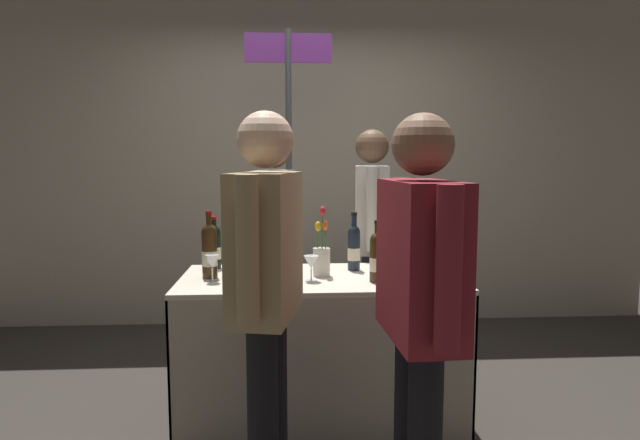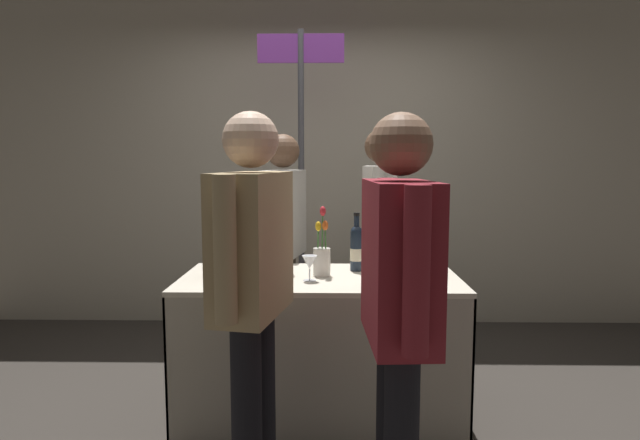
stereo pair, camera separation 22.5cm
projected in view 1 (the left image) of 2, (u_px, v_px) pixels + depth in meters
The scene contains 21 objects.
ground_plane at pixel (320, 418), 2.96m from camera, with size 12.00×12.00×0.00m, color #38332D.
back_partition at pixel (307, 148), 4.62m from camera, with size 5.97×0.12×2.99m, color #B2A893.
tasting_table at pixel (320, 322), 2.90m from camera, with size 1.46×0.72×0.79m.
featured_wine_bottle at pixel (245, 248), 3.01m from camera, with size 0.08×0.08×0.30m.
display_bottle_0 at pixel (214, 246), 3.07m from camera, with size 0.08×0.08×0.30m.
display_bottle_1 at pixel (234, 249), 2.83m from camera, with size 0.08×0.08×0.36m.
display_bottle_2 at pixel (354, 247), 3.03m from camera, with size 0.07×0.07×0.32m.
display_bottle_3 at pixel (285, 247), 2.91m from camera, with size 0.07×0.07×0.35m.
display_bottle_4 at pixel (210, 250), 2.83m from camera, with size 0.08×0.08×0.35m.
display_bottle_5 at pixel (421, 245), 2.98m from camera, with size 0.08×0.08×0.34m.
display_bottle_6 at pixel (377, 256), 2.73m from camera, with size 0.07×0.07×0.31m.
wine_glass_near_vendor at pixel (212, 262), 2.73m from camera, with size 0.07×0.07×0.14m.
wine_glass_mid at pixel (264, 255), 2.97m from camera, with size 0.07×0.07×0.13m.
wine_glass_near_taster at pixel (311, 263), 2.76m from camera, with size 0.08×0.08×0.13m.
flower_vase at pixel (322, 257), 2.88m from camera, with size 0.09×0.09×0.37m.
brochure_stand at pixel (401, 255), 3.14m from camera, with size 0.13×0.01×0.13m, color silver.
vendor_presenter at pixel (371, 227), 3.59m from camera, with size 0.27×0.59×1.59m.
vendor_assistant at pixel (275, 233), 3.51m from camera, with size 0.28×0.54×1.56m.
taster_foreground_right at pixel (267, 275), 2.12m from camera, with size 0.30×0.62×1.58m.
taster_foreground_left at pixel (420, 293), 1.90m from camera, with size 0.23×0.64×1.56m.
booth_signpost at pixel (289, 150), 3.89m from camera, with size 0.61×0.04×2.31m.
Camera 1 is at (-0.17, -2.82, 1.40)m, focal length 30.58 mm.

